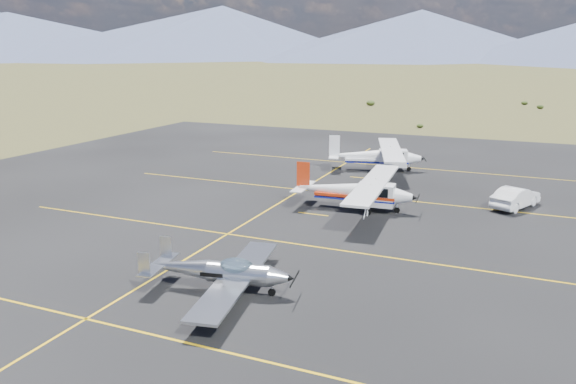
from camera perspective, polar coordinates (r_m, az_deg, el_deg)
The scene contains 6 objects.
ground at distance 27.34m, azimuth 2.86°, elevation -7.13°, with size 1600.00×1600.00×0.00m, color #383D1C.
apron at distance 33.63m, azimuth 7.05°, elevation -3.06°, with size 72.00×72.00×0.02m, color black.
aircraft_low_wing at distance 24.01m, azimuth -6.71°, elevation -8.05°, with size 6.28×8.66×1.87m.
aircraft_cessna at distance 35.90m, azimuth 6.87°, elevation 0.18°, with size 6.84×11.37×2.87m.
aircraft_plain at distance 47.73m, azimuth 8.99°, elevation 3.68°, with size 7.77×11.48×2.93m.
sedan at distance 39.05m, azimuth 22.12°, elevation -0.51°, with size 1.45×4.16×1.37m, color white.
Camera 1 is at (8.80, -23.87, 10.02)m, focal length 35.00 mm.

